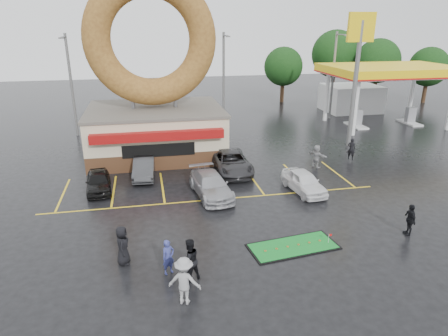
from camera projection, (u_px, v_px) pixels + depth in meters
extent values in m
plane|color=black|center=(228.00, 227.00, 20.43)|extent=(120.00, 120.00, 0.00)
cube|color=#472B19|center=(157.00, 146.00, 31.64)|extent=(10.00, 8.00, 1.20)
cube|color=beige|center=(156.00, 125.00, 31.04)|extent=(10.00, 8.00, 2.30)
cube|color=#59544C|center=(155.00, 109.00, 30.61)|extent=(10.20, 8.20, 0.20)
cube|color=maroon|center=(158.00, 136.00, 26.99)|extent=(9.00, 0.60, 0.60)
cylinder|color=slate|center=(133.00, 101.00, 30.07)|extent=(0.30, 0.30, 1.20)
cylinder|color=slate|center=(175.00, 99.00, 30.66)|extent=(0.30, 0.30, 1.20)
torus|color=brown|center=(151.00, 39.00, 28.85)|extent=(9.60, 2.00, 9.60)
cylinder|color=silver|center=(355.00, 108.00, 36.17)|extent=(0.40, 0.40, 5.00)
cylinder|color=silver|center=(327.00, 97.00, 41.69)|extent=(0.40, 0.40, 5.00)
cylinder|color=silver|center=(412.00, 94.00, 43.55)|extent=(0.40, 0.40, 5.00)
cube|color=silver|center=(390.00, 72.00, 38.91)|extent=(12.00, 8.00, 0.50)
cube|color=yellow|center=(391.00, 69.00, 38.81)|extent=(12.30, 8.30, 0.70)
cube|color=#99999E|center=(357.00, 118.00, 39.85)|extent=(0.90, 0.60, 1.60)
cube|color=#99999E|center=(410.00, 115.00, 40.96)|extent=(0.90, 0.60, 1.60)
cube|color=silver|center=(351.00, 98.00, 46.65)|extent=(6.00, 5.00, 3.00)
cylinder|color=slate|center=(355.00, 86.00, 32.18)|extent=(0.36, 0.36, 10.00)
cube|color=yellow|center=(361.00, 27.00, 30.63)|extent=(2.20, 0.30, 2.20)
cylinder|color=slate|center=(72.00, 86.00, 35.44)|extent=(0.24, 0.24, 9.00)
cylinder|color=slate|center=(63.00, 37.00, 33.08)|extent=(0.12, 2.00, 0.12)
cube|color=slate|center=(61.00, 38.00, 32.17)|extent=(0.40, 0.18, 0.12)
cylinder|color=slate|center=(224.00, 80.00, 38.96)|extent=(0.24, 0.24, 9.00)
cylinder|color=slate|center=(226.00, 36.00, 36.60)|extent=(0.12, 2.00, 0.12)
cube|color=slate|center=(228.00, 37.00, 35.70)|extent=(0.40, 0.18, 0.12)
cylinder|color=slate|center=(333.00, 76.00, 42.11)|extent=(0.24, 0.24, 9.00)
cylinder|color=slate|center=(341.00, 35.00, 39.75)|extent=(0.12, 2.00, 0.12)
cube|color=slate|center=(346.00, 35.00, 38.84)|extent=(0.40, 0.18, 0.12)
cylinder|color=#332114|center=(374.00, 90.00, 52.38)|extent=(0.50, 0.50, 2.88)
sphere|color=black|center=(378.00, 61.00, 51.09)|extent=(5.60, 5.60, 5.60)
cylinder|color=#332114|center=(424.00, 93.00, 51.72)|extent=(0.50, 0.50, 2.52)
sphere|color=black|center=(429.00, 67.00, 50.59)|extent=(4.90, 4.90, 4.90)
cylinder|color=#332114|center=(332.00, 85.00, 55.26)|extent=(0.50, 0.50, 3.24)
sphere|color=black|center=(335.00, 54.00, 53.81)|extent=(6.30, 6.30, 6.30)
cylinder|color=#332114|center=(282.00, 92.00, 52.06)|extent=(0.50, 0.50, 2.52)
sphere|color=black|center=(283.00, 66.00, 50.93)|extent=(4.90, 4.90, 4.90)
imported|color=black|center=(98.00, 181.00, 24.60)|extent=(1.81, 3.75, 1.23)
imported|color=#313133|center=(144.00, 168.00, 26.82)|extent=(1.62, 3.99, 1.29)
imported|color=#A6A6AB|center=(211.00, 185.00, 23.91)|extent=(2.44, 4.82, 1.34)
imported|color=#303032|center=(231.00, 162.00, 27.71)|extent=(2.39, 5.13, 1.42)
imported|color=white|center=(304.00, 182.00, 24.45)|extent=(2.02, 4.00, 1.31)
imported|color=navy|center=(168.00, 257.00, 16.40)|extent=(0.66, 0.59, 1.52)
imported|color=black|center=(189.00, 260.00, 15.93)|extent=(1.09, 0.99, 1.83)
imported|color=gray|center=(184.00, 281.00, 14.59)|extent=(1.39, 1.09, 1.89)
imported|color=black|center=(123.00, 245.00, 17.03)|extent=(0.63, 0.90, 1.76)
imported|color=black|center=(410.00, 219.00, 19.45)|extent=(0.55, 0.99, 1.61)
imported|color=#949497|center=(317.00, 156.00, 28.55)|extent=(1.20, 1.58, 1.67)
imported|color=black|center=(351.00, 149.00, 30.25)|extent=(0.71, 0.69, 1.64)
cube|color=#1B4625|center=(99.00, 146.00, 31.42)|extent=(1.86, 1.29, 1.30)
cube|color=black|center=(293.00, 247.00, 18.57)|extent=(4.35, 2.31, 0.05)
cube|color=#147927|center=(293.00, 246.00, 18.56)|extent=(4.14, 2.10, 0.03)
cylinder|color=silver|center=(329.00, 239.00, 18.74)|extent=(0.02, 0.02, 0.47)
cube|color=red|center=(330.00, 235.00, 18.69)|extent=(0.14, 0.01, 0.10)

